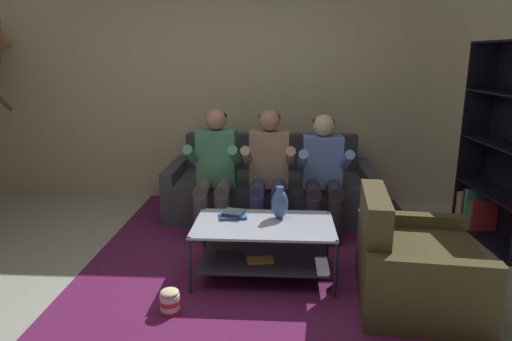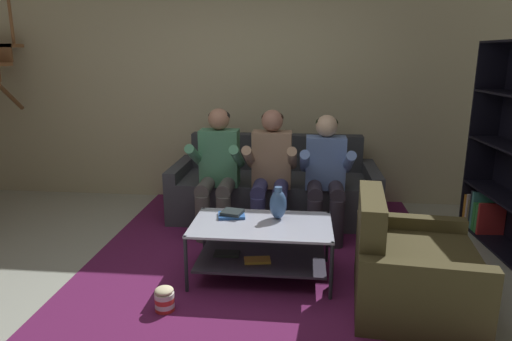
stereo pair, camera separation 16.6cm
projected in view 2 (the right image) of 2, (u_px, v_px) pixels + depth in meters
ground at (208, 298)px, 3.34m from camera, size 16.80×16.80×0.00m
back_partition at (248, 79)px, 5.35m from camera, size 8.40×0.12×2.90m
couch at (274, 190)px, 4.98m from camera, size 2.19×0.89×0.85m
person_seated_left at (218, 167)px, 4.43m from camera, size 0.50×0.58×1.22m
person_seated_middle at (271, 168)px, 4.38m from camera, size 0.50×0.58×1.22m
person_seated_right at (326, 172)px, 4.33m from camera, size 0.50×0.58×1.17m
coffee_table at (261, 241)px, 3.59m from camera, size 1.09×0.65×0.45m
area_rug at (268, 245)px, 4.24m from camera, size 3.00×3.40×0.01m
vase at (278, 204)px, 3.63m from camera, size 0.13×0.13×0.26m
book_stack at (232, 214)px, 3.70m from camera, size 0.24×0.20×0.05m
bookshelf at (512, 161)px, 4.16m from camera, size 0.39×1.15×1.85m
armchair at (410, 270)px, 3.18m from camera, size 0.90×1.02×0.81m
popcorn_tub at (165, 299)px, 3.15m from camera, size 0.14×0.14×0.18m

